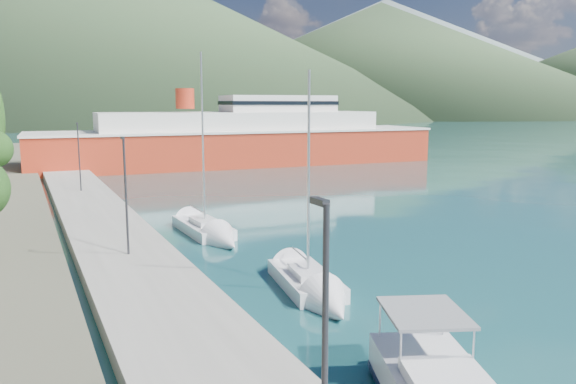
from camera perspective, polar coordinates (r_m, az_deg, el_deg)
ground at (r=135.62m, az=-19.85°, el=4.85°), size 1400.00×1400.00×0.00m
quay at (r=41.72m, az=-18.62°, el=-2.72°), size 5.00×88.00×0.80m
hills_far at (r=655.07m, az=-12.48°, el=14.82°), size 1480.00×900.00×180.00m
hills_near at (r=405.01m, az=-9.81°, el=14.62°), size 1010.00×520.00×115.00m
lamp_posts at (r=30.77m, az=-16.48°, el=0.31°), size 0.15×44.97×6.06m
sailboat_near at (r=24.96m, az=3.12°, el=-10.28°), size 3.46×7.83×10.86m
sailboat_mid at (r=35.90m, az=-7.52°, el=-4.33°), size 2.65×8.87×12.65m
ferry at (r=79.24m, az=-4.70°, el=5.23°), size 56.27×14.56×11.07m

